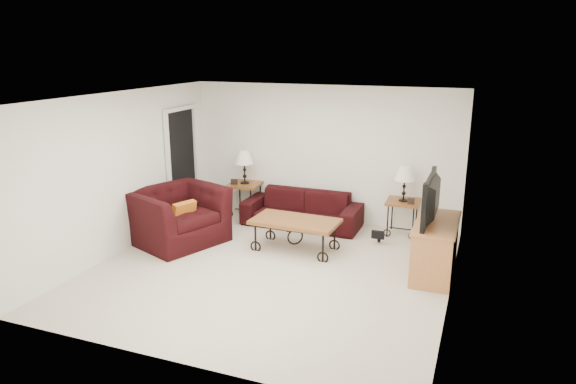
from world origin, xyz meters
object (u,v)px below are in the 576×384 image
object	(u,v)px
sofa	(302,209)
side_table_left	(245,199)
lamp_left	(244,167)
coffee_table	(295,235)
tv_stand	(435,248)
television	(438,199)
armchair	(178,216)
lamp_right	(404,184)
side_table_right	(402,218)
backpack	(379,230)

from	to	relation	value
sofa	side_table_left	xyz separation A→B (m)	(-1.22, 0.18, 0.01)
lamp_left	coffee_table	distance (m)	2.14
tv_stand	television	bearing A→B (deg)	180.00
armchair	lamp_left	bearing A→B (deg)	7.91
coffee_table	lamp_right	bearing A→B (deg)	42.28
lamp_right	coffee_table	world-z (taller)	lamp_right
armchair	tv_stand	distance (m)	4.11
tv_stand	sofa	bearing A→B (deg)	152.54
side_table_right	lamp_left	size ratio (longest dim) A/B	0.95
tv_stand	television	distance (m)	0.72
side_table_right	lamp_left	distance (m)	3.06
lamp_left	television	size ratio (longest dim) A/B	0.55
lamp_right	tv_stand	bearing A→B (deg)	-64.61
lamp_left	sofa	bearing A→B (deg)	-8.41
sofa	coffee_table	bearing A→B (deg)	-75.49
side_table_left	side_table_right	world-z (taller)	side_table_left
lamp_left	tv_stand	size ratio (longest dim) A/B	0.49
side_table_right	coffee_table	world-z (taller)	side_table_right
side_table_right	lamp_right	size ratio (longest dim) A/B	1.00
side_table_right	backpack	xyz separation A→B (m)	(-0.29, -0.52, -0.10)
sofa	side_table_right	bearing A→B (deg)	5.79
television	backpack	distance (m)	1.62
backpack	lamp_left	bearing A→B (deg)	-177.30
sofa	armchair	distance (m)	2.23
side_table_right	lamp_right	distance (m)	0.61
side_table_right	television	world-z (taller)	television
sofa	side_table_right	world-z (taller)	sofa
coffee_table	armchair	size ratio (longest dim) A/B	0.97
side_table_right	lamp_left	xyz separation A→B (m)	(-2.99, 0.00, 0.65)
lamp_right	armchair	world-z (taller)	lamp_right
coffee_table	armchair	xyz separation A→B (m)	(-1.94, -0.35, 0.20)
lamp_right	television	distance (m)	1.62
side_table_right	tv_stand	bearing A→B (deg)	-64.61
sofa	lamp_left	world-z (taller)	lamp_left
lamp_left	coffee_table	xyz separation A→B (m)	(1.52, -1.34, -0.70)
lamp_left	coffee_table	size ratio (longest dim) A/B	0.47
tv_stand	television	size ratio (longest dim) A/B	1.12
side_table_right	coffee_table	bearing A→B (deg)	-137.72
sofa	tv_stand	world-z (taller)	tv_stand
coffee_table	backpack	bearing A→B (deg)	34.51
side_table_right	armchair	distance (m)	3.81
lamp_left	television	world-z (taller)	television
side_table_right	backpack	bearing A→B (deg)	-118.65
side_table_right	armchair	size ratio (longest dim) A/B	0.44
television	lamp_left	bearing A→B (deg)	-111.76
side_table_left	coffee_table	distance (m)	2.03
backpack	television	bearing A→B (deg)	-30.71
lamp_left	armchair	world-z (taller)	lamp_left
coffee_table	side_table_right	bearing A→B (deg)	42.28
tv_stand	television	xyz separation A→B (m)	(-0.02, 0.00, 0.72)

